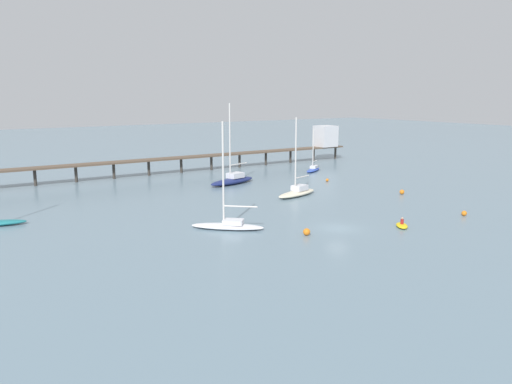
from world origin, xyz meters
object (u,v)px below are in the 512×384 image
mooring_buoy_far (402,192)px  mooring_buoy_outer (327,180)px  mooring_buoy_near (464,213)px  pier (252,147)px  sailboat_white (228,224)px  mooring_buoy_inner (307,232)px  sailboat_navy (233,179)px  sailboat_cream (297,191)px  dinghy_yellow (402,225)px  sailboat_blue (313,168)px

mooring_buoy_far → mooring_buoy_outer: mooring_buoy_far is taller
mooring_buoy_far → mooring_buoy_near: bearing=-108.3°
pier → sailboat_white: size_ratio=7.28×
mooring_buoy_outer → mooring_buoy_inner: (-24.66, -24.37, 0.12)m
pier → sailboat_navy: sailboat_navy is taller
pier → sailboat_cream: (-11.60, -30.02, -3.37)m
mooring_buoy_near → mooring_buoy_inner: bearing=169.6°
mooring_buoy_near → sailboat_navy: bearing=108.8°
pier → mooring_buoy_inner: bearing=-117.0°
sailboat_navy → pier: bearing=48.1°
sailboat_cream → mooring_buoy_outer: (12.13, 6.94, -0.42)m
sailboat_white → mooring_buoy_far: bearing=4.6°
mooring_buoy_near → mooring_buoy_outer: bearing=84.5°
dinghy_yellow → sailboat_blue: bearing=63.4°
sailboat_white → sailboat_cream: bearing=30.0°
mooring_buoy_outer → mooring_buoy_far: bearing=-83.3°
sailboat_blue → mooring_buoy_inner: bearing=-131.1°
sailboat_cream → dinghy_yellow: (-1.28, -20.77, -0.47)m
pier → mooring_buoy_outer: (0.53, -23.08, -3.79)m
sailboat_cream → mooring_buoy_near: sailboat_cream is taller
sailboat_navy → mooring_buoy_outer: size_ratio=25.49×
dinghy_yellow → mooring_buoy_far: 19.88m
pier → sailboat_white: 50.42m
sailboat_cream → mooring_buoy_near: 23.44m
sailboat_navy → mooring_buoy_outer: sailboat_navy is taller
sailboat_blue → mooring_buoy_near: sailboat_blue is taller
sailboat_blue → mooring_buoy_inner: 46.37m
sailboat_cream → mooring_buoy_inner: size_ratio=15.00×
pier → sailboat_blue: 14.44m
sailboat_blue → mooring_buoy_far: (-4.05, -25.44, -0.18)m
mooring_buoy_far → mooring_buoy_inner: (-26.41, -9.53, 0.03)m
mooring_buoy_outer → mooring_buoy_inner: bearing=-135.3°
sailboat_cream → sailboat_blue: sailboat_cream is taller
mooring_buoy_outer → mooring_buoy_inner: mooring_buoy_inner is taller
mooring_buoy_outer → dinghy_yellow: bearing=-115.8°
sailboat_white → sailboat_blue: 45.72m
sailboat_cream → dinghy_yellow: 20.82m
sailboat_cream → mooring_buoy_near: bearing=-66.4°
sailboat_cream → mooring_buoy_far: sailboat_cream is taller
pier → mooring_buoy_far: (2.28, -37.93, -3.70)m
sailboat_blue → dinghy_yellow: 42.85m
sailboat_navy → sailboat_cream: size_ratio=1.16×
mooring_buoy_outer → sailboat_blue: bearing=61.3°
sailboat_blue → mooring_buoy_near: (-8.54, -39.00, -0.21)m
sailboat_navy → mooring_buoy_near: 37.53m
sailboat_white → sailboat_blue: bearing=37.8°
pier → mooring_buoy_outer: bearing=-88.7°
sailboat_navy → sailboat_blue: (20.64, 3.48, -0.25)m
dinghy_yellow → sailboat_cream: bearing=86.5°
mooring_buoy_far → mooring_buoy_outer: size_ratio=1.36×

